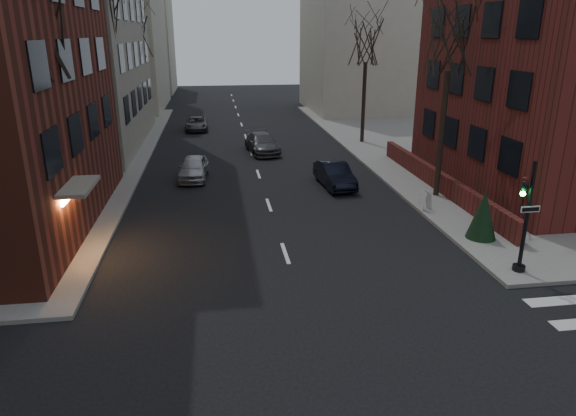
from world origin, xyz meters
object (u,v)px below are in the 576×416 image
object	(u,v)px
car_lane_silver	(194,168)
evergreen_shrub	(483,215)
parked_sedan	(335,175)
car_lane_far	(197,124)
sandwich_board	(425,200)
tree_left_a	(30,24)
streetlamp_near	(105,112)
traffic_signal	(524,224)
tree_right_a	(451,36)
streetlamp_far	(148,79)
tree_right_b	(366,41)
tree_left_c	(134,35)
tree_left_b	(98,19)
car_lane_gray	(262,143)

from	to	relation	value
car_lane_silver	evergreen_shrub	bearing A→B (deg)	-39.14
parked_sedan	car_lane_far	size ratio (longest dim) A/B	1.01
car_lane_far	sandwich_board	xyz separation A→B (m)	(11.38, -23.71, 0.03)
tree_left_a	streetlamp_near	world-z (taller)	tree_left_a
traffic_signal	car_lane_far	size ratio (longest dim) A/B	0.98
tree_right_a	car_lane_silver	distance (m)	15.61
streetlamp_near	streetlamp_far	distance (m)	20.00
parked_sedan	sandwich_board	size ratio (longest dim) A/B	4.55
tree_right_b	streetlamp_far	xyz separation A→B (m)	(-17.00, 10.00, -3.35)
car_lane_far	traffic_signal	bearing A→B (deg)	-68.90
tree_left_a	sandwich_board	bearing A→B (deg)	6.68
parked_sedan	tree_left_c	bearing A→B (deg)	119.26
tree_left_a	car_lane_silver	distance (m)	13.21
tree_right_b	tree_left_a	bearing A→B (deg)	-134.36
traffic_signal	tree_right_a	xyz separation A→B (m)	(0.86, 9.01, 6.12)
tree_left_b	car_lane_silver	bearing A→B (deg)	-27.32
tree_right_b	parked_sedan	bearing A→B (deg)	-113.13
tree_left_b	tree_right_b	xyz separation A→B (m)	(17.60, 6.00, -1.33)
tree_left_c	streetlamp_far	distance (m)	4.33
tree_left_c	sandwich_board	world-z (taller)	tree_left_c
streetlamp_far	evergreen_shrub	size ratio (longest dim) A/B	3.12
streetlamp_far	sandwich_board	bearing A→B (deg)	-59.31
tree_left_c	streetlamp_near	distance (m)	18.40
tree_right_b	evergreen_shrub	world-z (taller)	tree_right_b
car_lane_silver	car_lane_far	world-z (taller)	car_lane_silver
tree_right_a	streetlamp_near	world-z (taller)	tree_right_a
parked_sedan	car_lane_far	world-z (taller)	parked_sedan
tree_right_b	evergreen_shrub	distance (m)	20.94
car_lane_silver	car_lane_gray	world-z (taller)	car_lane_gray
car_lane_silver	streetlamp_far	bearing A→B (deg)	107.44
car_lane_silver	evergreen_shrub	size ratio (longest dim) A/B	1.97
tree_left_c	car_lane_far	size ratio (longest dim) A/B	2.38
streetlamp_near	parked_sedan	world-z (taller)	streetlamp_near
tree_left_b	streetlamp_near	world-z (taller)	tree_left_b
car_lane_far	tree_right_a	bearing A→B (deg)	-59.52
tree_left_a	parked_sedan	world-z (taller)	tree_left_a
traffic_signal	tree_right_a	size ratio (longest dim) A/B	0.41
tree_right_b	car_lane_far	xyz separation A→B (m)	(-12.88, 7.59, -7.02)
car_lane_gray	evergreen_shrub	distance (m)	19.19
streetlamp_near	tree_left_b	bearing A→B (deg)	98.53
tree_right_a	parked_sedan	world-z (taller)	tree_right_a
traffic_signal	parked_sedan	world-z (taller)	traffic_signal
tree_left_c	streetlamp_far	world-z (taller)	tree_left_c
car_lane_silver	sandwich_board	distance (m)	13.47
tree_left_a	sandwich_board	xyz separation A→B (m)	(16.10, 1.88, -7.87)
tree_left_c	streetlamp_near	size ratio (longest dim) A/B	1.55
tree_left_c	streetlamp_far	xyz separation A→B (m)	(0.60, 2.00, -3.79)
parked_sedan	streetlamp_near	bearing A→B (deg)	169.83
tree_right_a	streetlamp_far	distance (m)	29.65
tree_left_b	tree_right_b	distance (m)	18.64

